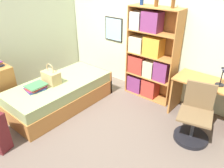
# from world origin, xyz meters

# --- Properties ---
(ground_plane) EXTENTS (14.00, 14.00, 0.00)m
(ground_plane) POSITION_xyz_m (0.00, 0.00, 0.00)
(ground_plane) COLOR #66564C
(wall_back) EXTENTS (10.00, 0.09, 2.60)m
(wall_back) POSITION_xyz_m (-0.00, 1.61, 1.30)
(wall_back) COLOR beige
(wall_back) RESTS_ON ground_plane
(wall_left) EXTENTS (0.06, 10.00, 2.60)m
(wall_left) POSITION_xyz_m (-2.04, 0.00, 1.30)
(wall_left) COLOR beige
(wall_left) RESTS_ON ground_plane
(bed) EXTENTS (0.93, 1.93, 0.49)m
(bed) POSITION_xyz_m (-0.79, 0.02, 0.24)
(bed) COLOR #B77538
(bed) RESTS_ON ground_plane
(handbag) EXTENTS (0.33, 0.20, 0.38)m
(handbag) POSITION_xyz_m (-0.86, -0.10, 0.61)
(handbag) COLOR tan
(handbag) RESTS_ON bed
(book_stack_on_bed) EXTENTS (0.34, 0.36, 0.09)m
(book_stack_on_bed) POSITION_xyz_m (-0.88, -0.42, 0.54)
(book_stack_on_bed) COLOR #334C84
(book_stack_on_bed) RESTS_ON bed
(bookcase) EXTENTS (0.97, 0.35, 1.76)m
(bookcase) POSITION_xyz_m (0.24, 1.38, 0.82)
(bookcase) COLOR #B77538
(bookcase) RESTS_ON ground_plane
(bottle_green) EXTENTS (0.07, 0.07, 0.22)m
(bottle_green) POSITION_xyz_m (0.02, 1.38, 1.84)
(bottle_green) COLOR navy
(bottle_green) RESTS_ON bookcase
(bottle_brown) EXTENTS (0.07, 0.07, 0.19)m
(bottle_brown) POSITION_xyz_m (0.31, 1.39, 1.83)
(bottle_brown) COLOR brown
(bottle_brown) RESTS_ON bookcase
(bottle_clear) EXTENTS (0.06, 0.06, 0.29)m
(bottle_clear) POSITION_xyz_m (0.60, 1.41, 1.87)
(bottle_clear) COLOR brown
(bottle_clear) RESTS_ON bookcase
(desk) EXTENTS (1.03, 0.54, 0.72)m
(desk) POSITION_xyz_m (1.42, 1.29, 0.49)
(desk) COLOR #B77538
(desk) RESTS_ON ground_plane
(desk_chair) EXTENTS (0.57, 0.57, 0.87)m
(desk_chair) POSITION_xyz_m (1.49, 0.71, 0.27)
(desk_chair) COLOR black
(desk_chair) RESTS_ON ground_plane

